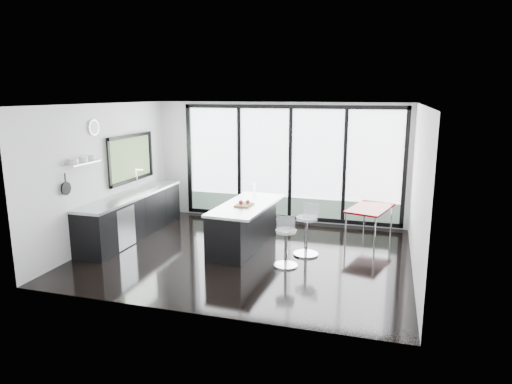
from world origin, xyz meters
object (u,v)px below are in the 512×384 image
(island, at_px, (244,225))
(bar_stool_far, at_px, (306,236))
(bar_stool_near, at_px, (286,248))
(red_table, at_px, (369,223))

(island, bearing_deg, bar_stool_far, -6.64)
(island, height_order, bar_stool_near, island)
(bar_stool_far, bearing_deg, island, -164.33)
(bar_stool_near, xyz_separation_m, bar_stool_far, (0.24, 0.67, 0.04))
(island, bearing_deg, red_table, 28.05)
(island, xyz_separation_m, bar_stool_near, (1.05, -0.82, -0.11))
(bar_stool_far, relative_size, red_table, 0.60)
(bar_stool_far, bearing_deg, bar_stool_near, -87.16)
(red_table, bearing_deg, bar_stool_near, -122.44)
(bar_stool_far, distance_m, red_table, 1.79)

